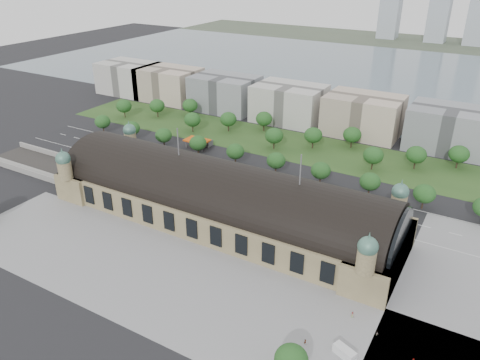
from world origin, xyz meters
The scene contains 59 objects.
ground centered at (0.00, 0.00, 0.00)m, with size 900.00×900.00×0.00m, color black.
station centered at (0.00, 0.00, 10.28)m, with size 150.00×48.40×44.30m.
track_cutting centered at (-110.00, -2.21, 0.70)m, with size 70.00×24.00×3.10m.
plaza_south centered at (10.00, -44.00, 0.00)m, with size 190.00×48.00×0.12m, color gray.
road_slab centered at (-20.00, 38.00, 0.00)m, with size 260.00×26.00×0.10m, color black.
grass_belt centered at (-15.00, 93.00, 0.00)m, with size 300.00×45.00×0.10m, color #294B1E.
petrol_station centered at (-53.91, 65.28, 2.95)m, with size 14.00×13.00×5.05m.
lake centered at (0.00, 298.00, 0.00)m, with size 700.00×320.00×0.08m, color slate.
far_shore centered at (0.00, 498.00, 0.00)m, with size 700.00×120.00×0.14m, color #44513D.
far_tower_left centered at (-60.00, 508.00, 40.00)m, with size 24.00×24.00×80.00m, color #9EA8B2.
far_tower_mid centered at (0.00, 508.00, 42.50)m, with size 24.00×24.00×85.00m, color #9EA8B2.
far_tower_right centered at (45.00, 508.00, 37.50)m, with size 24.00×24.00×75.00m, color #9EA8B2.
office_0 centered at (-170.00, 133.00, 12.00)m, with size 45.00×32.00×24.00m, color #B8B5AE.
office_1 centered at (-130.00, 133.00, 12.00)m, with size 45.00×32.00×24.00m, color #C2AE99.
office_2 centered at (-80.00, 133.00, 12.00)m, with size 45.00×32.00×24.00m, color gray.
office_3 centered at (-30.00, 133.00, 12.00)m, with size 45.00×32.00×24.00m, color #B8B5AE.
office_4 centered at (20.00, 133.00, 12.00)m, with size 45.00×32.00×24.00m, color #C2AE99.
office_5 centered at (70.00, 133.00, 12.00)m, with size 45.00×32.00×24.00m, color gray.
tree_row_0 centered at (-120.00, 53.00, 7.43)m, with size 9.60×9.60×11.52m.
tree_row_1 centered at (-96.00, 53.00, 7.43)m, with size 9.60×9.60×11.52m.
tree_row_2 centered at (-72.00, 53.00, 7.43)m, with size 9.60×9.60×11.52m.
tree_row_3 centered at (-48.00, 53.00, 7.43)m, with size 9.60×9.60×11.52m.
tree_row_4 centered at (-24.00, 53.00, 7.43)m, with size 9.60×9.60×11.52m.
tree_row_5 centered at (0.00, 53.00, 7.43)m, with size 9.60×9.60×11.52m.
tree_row_6 centered at (24.00, 53.00, 7.43)m, with size 9.60×9.60×11.52m.
tree_row_7 centered at (48.00, 53.00, 7.43)m, with size 9.60×9.60×11.52m.
tree_row_8 centered at (72.00, 53.00, 7.43)m, with size 9.60×9.60×11.52m.
tree_belt_0 centered at (-130.00, 83.00, 8.05)m, with size 10.40×10.40×12.48m.
tree_belt_1 centered at (-111.00, 95.00, 8.05)m, with size 10.40×10.40×12.48m.
tree_belt_2 centered at (-92.00, 107.00, 8.05)m, with size 10.40×10.40×12.48m.
tree_belt_3 centered at (-73.00, 83.00, 8.05)m, with size 10.40×10.40×12.48m.
tree_belt_4 centered at (-54.00, 95.00, 8.05)m, with size 10.40×10.40×12.48m.
tree_belt_5 centered at (-35.00, 107.00, 8.05)m, with size 10.40×10.40×12.48m.
tree_belt_6 centered at (-16.00, 83.00, 8.05)m, with size 10.40×10.40×12.48m.
tree_belt_7 centered at (3.00, 95.00, 8.05)m, with size 10.40×10.40×12.48m.
tree_belt_8 centered at (22.00, 107.00, 8.05)m, with size 10.40×10.40×12.48m.
tree_belt_9 centered at (41.00, 83.00, 8.05)m, with size 10.40×10.40×12.48m.
tree_belt_10 centered at (60.00, 95.00, 8.05)m, with size 10.40×10.40×12.48m.
tree_belt_11 centered at (79.00, 107.00, 8.05)m, with size 10.40×10.40×12.48m.
tree_plaza_s centered at (60.00, -60.00, 6.80)m, with size 9.00×9.00×10.64m.
traffic_car_0 centered at (-96.50, 37.53, 0.72)m, with size 1.70×4.22×1.44m, color silver.
traffic_car_2 centered at (-52.02, 33.63, 0.72)m, with size 2.40×5.21×1.45m, color black.
traffic_car_4 centered at (18.44, 35.27, 0.81)m, with size 1.91×4.74×1.62m, color #1B214C.
traffic_car_5 centered at (25.49, 40.84, 0.66)m, with size 1.40×4.03×1.33m, color slate.
traffic_car_6 centered at (71.08, 33.77, 0.71)m, with size 2.36×5.13×1.43m, color silver.
parked_car_0 centered at (-78.39, 25.00, 0.65)m, with size 1.38×3.95×1.30m, color black.
parked_car_1 centered at (-74.05, 21.49, 0.73)m, with size 2.44×5.28×1.47m, color #9C2713.
parked_car_2 centered at (-71.11, 24.73, 0.76)m, with size 2.13×5.23×1.52m, color #172342.
parked_car_3 centered at (-41.17, 21.00, 0.80)m, with size 1.89×4.69×1.60m, color #585B5F.
parked_car_4 centered at (-30.16, 23.08, 0.77)m, with size 1.64×4.70×1.55m, color white.
parked_car_5 centered at (-29.65, 21.00, 0.72)m, with size 2.40×5.20×1.45m, color gray.
parked_car_6 centered at (-22.36, 21.00, 0.73)m, with size 2.05×5.05×1.47m, color black.
bus_west centered at (-19.53, 27.00, 1.66)m, with size 2.78×11.88×3.31m, color #C7411F.
bus_mid centered at (23.57, 29.78, 1.73)m, with size 2.91×12.42×3.46m, color silver.
bus_east centered at (29.46, 28.49, 1.79)m, with size 3.00×12.84×3.58m, color silver.
van_south centered at (69.67, -45.37, 1.39)m, with size 7.22×4.94×2.91m.
pedestrian_0 centered at (67.00, -29.21, 0.96)m, with size 0.94×0.54×1.93m, color gray.
pedestrian_1 centered at (58.71, -46.83, 0.91)m, with size 0.66×0.43×1.82m, color gray.
pedestrian_2 centered at (75.78, -33.22, 0.93)m, with size 0.90×0.52×1.86m, color gray.
Camera 1 is at (93.06, -143.41, 102.01)m, focal length 35.00 mm.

